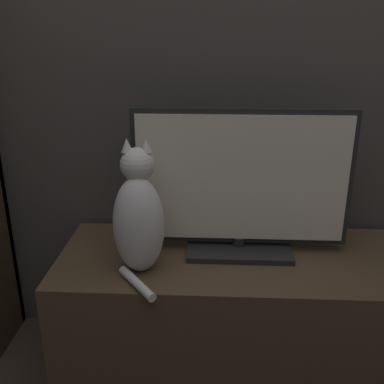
% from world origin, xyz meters
% --- Properties ---
extents(wall_back, '(4.80, 0.05, 2.60)m').
position_xyz_m(wall_back, '(0.00, 1.22, 1.30)').
color(wall_back, '#47423D').
rests_on(wall_back, ground_plane).
extents(tv_stand, '(1.28, 0.51, 0.49)m').
position_xyz_m(tv_stand, '(0.00, 0.93, 0.25)').
color(tv_stand, brown).
rests_on(tv_stand, ground_plane).
extents(tv, '(0.76, 0.22, 0.51)m').
position_xyz_m(tv, '(0.00, 0.98, 0.74)').
color(tv, black).
rests_on(tv, tv_stand).
extents(cat, '(0.17, 0.28, 0.45)m').
position_xyz_m(cat, '(-0.34, 0.82, 0.68)').
color(cat, silver).
rests_on(cat, tv_stand).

